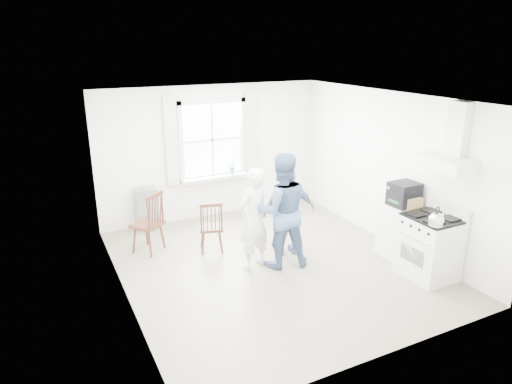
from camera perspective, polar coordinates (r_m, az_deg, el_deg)
name	(u,v)px	position (r m, az deg, el deg)	size (l,w,h in m)	color
room_shell	(273,186)	(6.83, 2.11, 0.70)	(4.62, 5.12, 2.64)	gray
window_assembly	(213,145)	(8.94, -5.42, 5.93)	(1.88, 0.24, 1.70)	white
range_hood	(450,152)	(6.94, 23.05, 4.67)	(0.45, 0.76, 0.94)	silver
shelf_unit	(147,209)	(8.74, -13.51, -2.06)	(0.40, 0.30, 0.80)	gray
gas_stove	(429,246)	(7.25, 20.83, -6.36)	(0.68, 0.76, 1.12)	silver
kettle	(436,220)	(6.69, 21.60, -3.28)	(0.21, 0.21, 0.30)	silver
low_cabinet	(399,231)	(7.75, 17.42, -4.66)	(0.50, 0.55, 0.90)	silver
stereo_stack	(404,194)	(7.51, 18.03, -0.25)	(0.43, 0.39, 0.38)	black
cardboard_box	(412,202)	(7.48, 18.95, -1.24)	(0.27, 0.19, 0.17)	#9E7E4C
windsor_chair_a	(152,216)	(7.67, -12.85, -2.97)	(0.61, 0.61, 1.05)	#401E14
windsor_chair_b	(211,222)	(7.52, -5.62, -3.74)	(0.47, 0.47, 0.91)	#401E14
person_left	(253,219)	(6.93, -0.34, -3.36)	(0.59, 0.59, 1.61)	white
person_mid	(281,211)	(6.97, 3.17, -2.34)	(0.88, 0.88, 1.82)	slate
person_right	(289,211)	(7.42, 4.15, -2.41)	(0.88, 0.88, 1.49)	navy
potted_plant	(232,165)	(9.10, -3.01, 3.35)	(0.19, 0.19, 0.34)	#377C40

